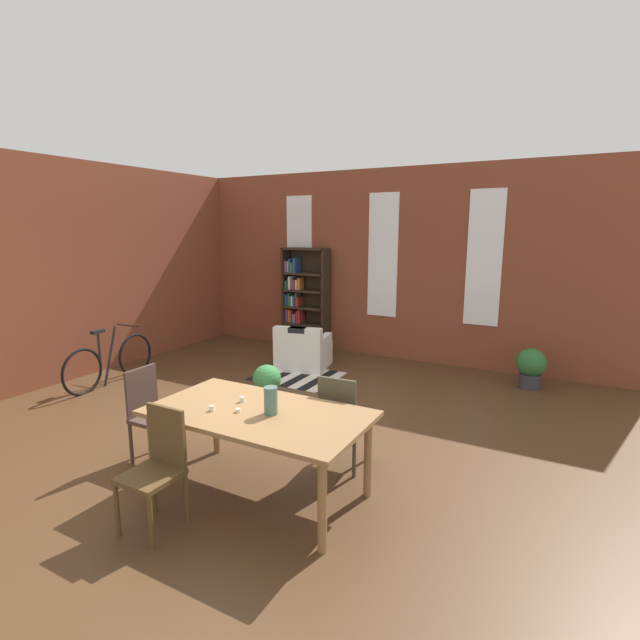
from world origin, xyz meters
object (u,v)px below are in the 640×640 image
at_px(potted_plant_by_shelf, 267,381).
at_px(potted_plant_corner, 531,366).
at_px(vase_on_table, 271,400).
at_px(bookshelf_tall, 303,299).
at_px(dining_chair_near_left, 157,464).
at_px(bicycle_second, 110,362).
at_px(dining_chair_head_left, 151,411).
at_px(armchair_white, 303,352).
at_px(dining_chair_far_right, 341,419).
at_px(dining_table, 258,420).

distance_m(potted_plant_by_shelf, potted_plant_corner, 3.86).
bearing_deg(potted_plant_by_shelf, vase_on_table, -53.99).
bearing_deg(bookshelf_tall, dining_chair_near_left, -70.79).
distance_m(vase_on_table, potted_plant_by_shelf, 2.44).
height_order(bicycle_second, potted_plant_corner, bicycle_second).
bearing_deg(bicycle_second, dining_chair_head_left, -29.83).
relative_size(bookshelf_tall, potted_plant_corner, 3.30).
bearing_deg(armchair_white, potted_plant_by_shelf, -77.03).
bearing_deg(armchair_white, dining_chair_head_left, -85.21).
bearing_deg(armchair_white, vase_on_table, -63.32).
bearing_deg(armchair_white, dining_chair_near_left, -74.31).
xyz_separation_m(vase_on_table, potted_plant_corner, (1.70, 4.22, -0.57)).
bearing_deg(dining_chair_far_right, vase_on_table, -111.84).
xyz_separation_m(dining_chair_far_right, bookshelf_tall, (-2.74, 3.90, 0.46)).
relative_size(vase_on_table, dining_chair_head_left, 0.25).
bearing_deg(dining_chair_head_left, bicycle_second, 150.17).
bearing_deg(armchair_white, dining_chair_far_right, -53.22).
relative_size(bicycle_second, potted_plant_by_shelf, 3.34).
relative_size(dining_chair_head_left, potted_plant_by_shelf, 1.88).
relative_size(dining_chair_far_right, bookshelf_tall, 0.48).
height_order(vase_on_table, bookshelf_tall, bookshelf_tall).
bearing_deg(bookshelf_tall, potted_plant_corner, -5.91).
distance_m(vase_on_table, dining_chair_near_left, 1.01).
bearing_deg(dining_chair_head_left, potted_plant_corner, 53.12).
xyz_separation_m(dining_chair_head_left, bicycle_second, (-2.43, 1.39, -0.17)).
relative_size(dining_chair_far_right, bicycle_second, 0.56).
distance_m(dining_chair_head_left, potted_plant_corner, 5.28).
height_order(dining_table, dining_chair_far_right, dining_chair_far_right).
bearing_deg(vase_on_table, dining_chair_head_left, -179.97).
distance_m(bookshelf_tall, bicycle_second, 3.62).
distance_m(dining_table, armchair_white, 3.87).
relative_size(dining_table, dining_chair_far_right, 2.01).
relative_size(dining_chair_far_right, armchair_white, 0.99).
distance_m(bicycle_second, potted_plant_by_shelf, 2.56).
bearing_deg(dining_chair_near_left, armchair_white, 105.69).
bearing_deg(vase_on_table, bicycle_second, 160.31).
xyz_separation_m(dining_table, bookshelf_tall, (-2.31, 4.65, 0.28)).
bearing_deg(vase_on_table, dining_chair_far_right, 68.16).
height_order(dining_chair_head_left, armchair_white, dining_chair_head_left).
relative_size(dining_chair_head_left, bookshelf_tall, 0.48).
relative_size(dining_chair_far_right, potted_plant_corner, 1.60).
height_order(bicycle_second, potted_plant_by_shelf, bicycle_second).
xyz_separation_m(dining_table, armchair_white, (-1.62, 3.49, -0.41)).
bearing_deg(bicycle_second, potted_plant_by_shelf, 11.75).
xyz_separation_m(dining_table, potted_plant_by_shelf, (-1.26, 1.91, -0.42)).
bearing_deg(bicycle_second, armchair_white, 44.46).
bearing_deg(dining_chair_near_left, dining_table, 60.05).
bearing_deg(dining_chair_far_right, dining_chair_near_left, -120.07).
height_order(bookshelf_tall, potted_plant_corner, bookshelf_tall).
bearing_deg(bicycle_second, vase_on_table, -19.69).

